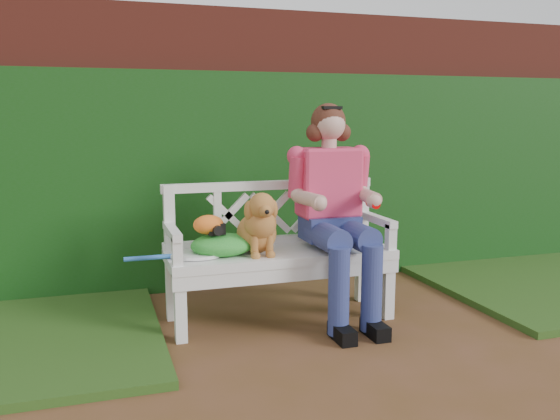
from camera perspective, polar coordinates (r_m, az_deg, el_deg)
name	(u,v)px	position (r m, az deg, el deg)	size (l,w,h in m)	color
ground	(368,356)	(3.54, 8.50, -13.73)	(60.00, 60.00, 0.00)	#503418
brick_wall	(272,147)	(5.04, -0.80, 6.07)	(10.00, 0.30, 2.20)	maroon
ivy_hedge	(280,179)	(4.85, -0.04, 2.99)	(10.00, 0.18, 1.70)	#0F3D0C
garden_bench	(280,285)	(4.02, 0.00, -7.20)	(1.58, 0.60, 0.48)	white
seated_woman	(331,212)	(4.01, 4.94, -0.18)	(0.61, 0.81, 1.45)	#F13774
dog	(258,222)	(3.82, -2.16, -1.16)	(0.28, 0.38, 0.42)	#9C713E
tennis_racket	(192,255)	(3.80, -8.48, -4.27)	(0.65, 0.27, 0.03)	white
green_bag	(223,244)	(3.82, -5.54, -3.29)	(0.41, 0.32, 0.14)	#358D2B
camera_item	(216,229)	(3.78, -6.20, -1.80)	(0.11, 0.08, 0.07)	black
baseball_glove	(208,225)	(3.78, -6.90, -1.41)	(0.20, 0.14, 0.12)	orange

